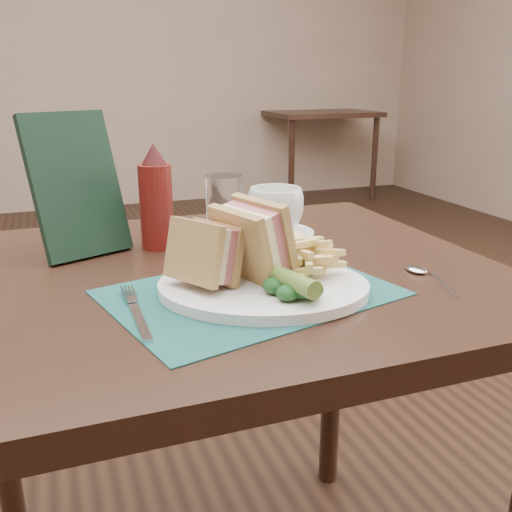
{
  "coord_description": "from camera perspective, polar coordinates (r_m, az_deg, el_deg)",
  "views": [
    {
      "loc": [
        -0.24,
        -1.34,
        1.05
      ],
      "look_at": [
        0.03,
        -0.6,
        0.8
      ],
      "focal_mm": 40.0,
      "sensor_mm": 36.0,
      "label": 1
    }
  ],
  "objects": [
    {
      "name": "spoon",
      "position": [
        0.91,
        17.36,
        -2.06
      ],
      "size": [
        0.07,
        0.15,
        0.01
      ],
      "primitive_type": null,
      "rotation": [
        0.0,
        0.0,
        -0.27
      ],
      "color": "silver",
      "rests_on": "table_main"
    },
    {
      "name": "coffee_cup",
      "position": [
        1.09,
        1.96,
        4.64
      ],
      "size": [
        0.15,
        0.15,
        0.09
      ],
      "primitive_type": "imported",
      "rotation": [
        0.0,
        0.0,
        0.92
      ],
      "color": "white",
      "rests_on": "saucer"
    },
    {
      "name": "saucer",
      "position": [
        1.1,
        1.94,
        2.23
      ],
      "size": [
        0.19,
        0.19,
        0.01
      ],
      "primitive_type": "cylinder",
      "rotation": [
        0.0,
        0.0,
        -0.38
      ],
      "color": "white",
      "rests_on": "table_main"
    },
    {
      "name": "drinking_glass",
      "position": [
        1.02,
        -3.21,
        4.45
      ],
      "size": [
        0.08,
        0.08,
        0.13
      ],
      "primitive_type": "cylinder",
      "rotation": [
        0.0,
        0.0,
        -0.2
      ],
      "color": "white",
      "rests_on": "table_main"
    },
    {
      "name": "ketchup_bottle",
      "position": [
        1.03,
        -9.99,
        5.85
      ],
      "size": [
        0.07,
        0.07,
        0.19
      ],
      "primitive_type": null,
      "rotation": [
        0.0,
        0.0,
        0.26
      ],
      "color": "#5C120F",
      "rests_on": "table_main"
    },
    {
      "name": "kale_garnish",
      "position": [
        0.75,
        2.58,
        -3.23
      ],
      "size": [
        0.11,
        0.08,
        0.03
      ],
      "primitive_type": null,
      "color": "#143718",
      "rests_on": "plate"
    },
    {
      "name": "fries_pile",
      "position": [
        0.85,
        4.71,
        0.37
      ],
      "size": [
        0.18,
        0.2,
        0.06
      ],
      "primitive_type": null,
      "color": "#DEC16F",
      "rests_on": "plate"
    },
    {
      "name": "wall_back",
      "position": [
        4.96,
        -16.98,
        4.66
      ],
      "size": [
        6.0,
        0.0,
        6.0
      ],
      "primitive_type": "plane",
      "rotation": [
        1.57,
        0.0,
        0.0
      ],
      "color": "tan",
      "rests_on": "ground"
    },
    {
      "name": "table_main",
      "position": [
        1.1,
        -3.43,
        -20.05
      ],
      "size": [
        0.9,
        0.75,
        0.75
      ],
      "primitive_type": null,
      "color": "black",
      "rests_on": "ground"
    },
    {
      "name": "floor",
      "position": [
        1.72,
        -8.37,
        -20.2
      ],
      "size": [
        7.0,
        7.0,
        0.0
      ],
      "primitive_type": "plane",
      "color": "black",
      "rests_on": "ground"
    },
    {
      "name": "pickle_spear",
      "position": [
        0.76,
        3.13,
        -2.28
      ],
      "size": [
        0.05,
        0.12,
        0.03
      ],
      "primitive_type": "cylinder",
      "rotation": [
        1.54,
        0.0,
        0.21
      ],
      "color": "#4F702A",
      "rests_on": "plate"
    },
    {
      "name": "plate",
      "position": [
        0.81,
        0.73,
        -3.12
      ],
      "size": [
        0.37,
        0.33,
        0.01
      ],
      "primitive_type": null,
      "rotation": [
        0.0,
        0.0,
        -0.38
      ],
      "color": "white",
      "rests_on": "placemat"
    },
    {
      "name": "placemat",
      "position": [
        0.82,
        -0.57,
        -3.68
      ],
      "size": [
        0.44,
        0.36,
        0.0
      ],
      "primitive_type": "cube",
      "rotation": [
        0.0,
        0.0,
        0.25
      ],
      "color": "#164845",
      "rests_on": "table_main"
    },
    {
      "name": "table_bg_right",
      "position": [
        5.17,
        6.17,
        10.07
      ],
      "size": [
        0.9,
        0.75,
        0.75
      ],
      "primitive_type": null,
      "color": "black",
      "rests_on": "ground"
    },
    {
      "name": "sandwich_half_b",
      "position": [
        0.8,
        -1.43,
        1.41
      ],
      "size": [
        0.11,
        0.13,
        0.12
      ],
      "primitive_type": null,
      "rotation": [
        0.0,
        -0.24,
        0.31
      ],
      "color": "tan",
      "rests_on": "plate"
    },
    {
      "name": "fork",
      "position": [
        0.76,
        -11.92,
        -5.23
      ],
      "size": [
        0.03,
        0.17,
        0.01
      ],
      "primitive_type": null,
      "rotation": [
        0.0,
        0.0,
        0.0
      ],
      "color": "silver",
      "rests_on": "placemat"
    },
    {
      "name": "sandwich_half_a",
      "position": [
        0.78,
        -6.23,
        0.05
      ],
      "size": [
        0.11,
        0.12,
        0.1
      ],
      "primitive_type": null,
      "rotation": [
        0.0,
        0.24,
        0.55
      ],
      "color": "tan",
      "rests_on": "plate"
    },
    {
      "name": "check_presenter",
      "position": [
        1.02,
        -17.54,
        6.78
      ],
      "size": [
        0.17,
        0.14,
        0.24
      ],
      "primitive_type": "cube",
      "rotation": [
        -0.31,
        0.0,
        0.39
      ],
      "color": "black",
      "rests_on": "table_main"
    }
  ]
}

